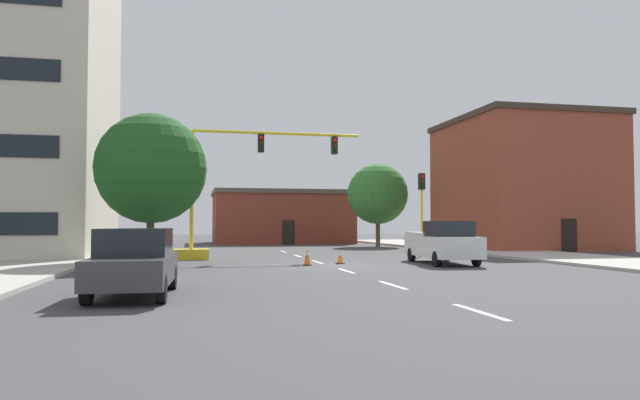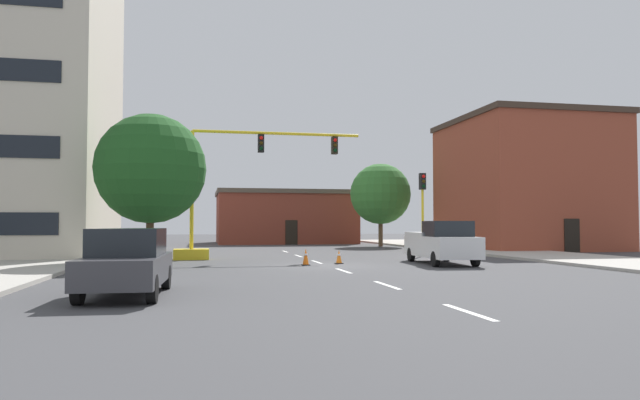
% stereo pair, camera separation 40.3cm
% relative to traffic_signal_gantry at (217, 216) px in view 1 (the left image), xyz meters
% --- Properties ---
extents(ground_plane, '(160.00, 160.00, 0.00)m').
position_rel_traffic_signal_gantry_xyz_m(ground_plane, '(4.72, -5.68, -2.29)').
color(ground_plane, '#424244').
extents(sidewalk_left, '(6.00, 56.00, 0.14)m').
position_rel_traffic_signal_gantry_xyz_m(sidewalk_left, '(-8.78, 2.32, -2.22)').
color(sidewalk_left, '#B2ADA3').
rests_on(sidewalk_left, ground_plane).
extents(sidewalk_right, '(6.00, 56.00, 0.14)m').
position_rel_traffic_signal_gantry_xyz_m(sidewalk_right, '(18.22, 2.32, -2.22)').
color(sidewalk_right, '#B2ADA3').
rests_on(sidewalk_right, ground_plane).
extents(lane_stripe_seg_0, '(0.16, 2.40, 0.01)m').
position_rel_traffic_signal_gantry_xyz_m(lane_stripe_seg_0, '(4.72, -19.68, -2.29)').
color(lane_stripe_seg_0, silver).
rests_on(lane_stripe_seg_0, ground_plane).
extents(lane_stripe_seg_1, '(0.16, 2.40, 0.01)m').
position_rel_traffic_signal_gantry_xyz_m(lane_stripe_seg_1, '(4.72, -14.18, -2.29)').
color(lane_stripe_seg_1, silver).
rests_on(lane_stripe_seg_1, ground_plane).
extents(lane_stripe_seg_2, '(0.16, 2.40, 0.01)m').
position_rel_traffic_signal_gantry_xyz_m(lane_stripe_seg_2, '(4.72, -8.68, -2.29)').
color(lane_stripe_seg_2, silver).
rests_on(lane_stripe_seg_2, ground_plane).
extents(lane_stripe_seg_3, '(0.16, 2.40, 0.01)m').
position_rel_traffic_signal_gantry_xyz_m(lane_stripe_seg_3, '(4.72, -3.18, -2.29)').
color(lane_stripe_seg_3, silver).
rests_on(lane_stripe_seg_3, ground_plane).
extents(lane_stripe_seg_4, '(0.16, 2.40, 0.01)m').
position_rel_traffic_signal_gantry_xyz_m(lane_stripe_seg_4, '(4.72, 2.32, -2.29)').
color(lane_stripe_seg_4, silver).
rests_on(lane_stripe_seg_4, ground_plane).
extents(lane_stripe_seg_5, '(0.16, 2.40, 0.01)m').
position_rel_traffic_signal_gantry_xyz_m(lane_stripe_seg_5, '(4.72, 7.82, -2.29)').
color(lane_stripe_seg_5, silver).
rests_on(lane_stripe_seg_5, ground_plane).
extents(building_brick_center, '(13.09, 9.86, 5.02)m').
position_rel_traffic_signal_gantry_xyz_m(building_brick_center, '(7.07, 25.25, 0.23)').
color(building_brick_center, brown).
rests_on(building_brick_center, ground_plane).
extents(building_row_right, '(10.38, 11.14, 9.69)m').
position_rel_traffic_signal_gantry_xyz_m(building_row_right, '(22.73, 8.09, 2.56)').
color(building_row_right, brown).
rests_on(building_row_right, ground_plane).
extents(traffic_signal_gantry, '(9.91, 1.20, 6.83)m').
position_rel_traffic_signal_gantry_xyz_m(traffic_signal_gantry, '(0.00, 0.00, 0.00)').
color(traffic_signal_gantry, yellow).
rests_on(traffic_signal_gantry, ground_plane).
extents(traffic_light_pole_right, '(0.32, 0.47, 4.80)m').
position_rel_traffic_signal_gantry_xyz_m(traffic_light_pole_right, '(11.75, 0.71, 1.23)').
color(traffic_light_pole_right, yellow).
rests_on(traffic_light_pole_right, ground_plane).
extents(tree_left_near, '(5.18, 5.18, 7.06)m').
position_rel_traffic_signal_gantry_xyz_m(tree_left_near, '(-3.18, -2.66, 2.16)').
color(tree_left_near, '#4C3823').
rests_on(tree_left_near, ground_plane).
extents(tree_right_far, '(5.00, 5.00, 6.84)m').
position_rel_traffic_signal_gantry_xyz_m(tree_right_far, '(13.67, 14.98, 2.04)').
color(tree_right_far, brown).
rests_on(tree_right_far, ground_plane).
extents(pickup_truck_white, '(2.36, 5.52, 1.99)m').
position_rel_traffic_signal_gantry_xyz_m(pickup_truck_white, '(10.13, -5.71, -1.32)').
color(pickup_truck_white, white).
rests_on(pickup_truck_white, ground_plane).
extents(sedan_dark_gray_near_left, '(2.05, 4.58, 1.74)m').
position_rel_traffic_signal_gantry_xyz_m(sedan_dark_gray_near_left, '(-2.67, -15.38, -1.41)').
color(sedan_dark_gray_near_left, '#3D3D42').
rests_on(sedan_dark_gray_near_left, ground_plane).
extents(traffic_cone_roadside_a, '(0.36, 0.36, 0.66)m').
position_rel_traffic_signal_gantry_xyz_m(traffic_cone_roadside_a, '(5.49, -4.63, -1.97)').
color(traffic_cone_roadside_a, black).
rests_on(traffic_cone_roadside_a, ground_plane).
extents(traffic_cone_roadside_b, '(0.36, 0.36, 0.77)m').
position_rel_traffic_signal_gantry_xyz_m(traffic_cone_roadside_b, '(3.80, -5.31, -1.92)').
color(traffic_cone_roadside_b, black).
rests_on(traffic_cone_roadside_b, ground_plane).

